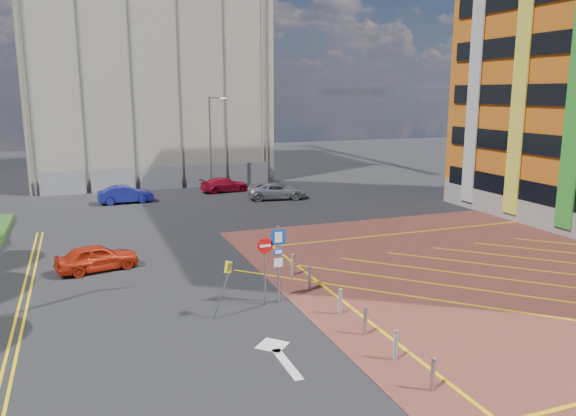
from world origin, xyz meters
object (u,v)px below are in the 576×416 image
car_blue_back (126,194)px  car_silver_back (277,191)px  car_red_left (97,257)px  warning_sign (225,282)px  car_red_back (225,185)px  lamp_back (211,140)px  sign_cluster (273,257)px

car_blue_back → car_silver_back: car_blue_back is taller
car_red_left → warning_sign: bearing=-164.2°
warning_sign → car_red_left: (-4.27, 7.79, -0.78)m
car_blue_back → car_silver_back: size_ratio=0.88×
car_red_back → lamp_back: bearing=30.3°
car_red_back → car_silver_back: car_silver_back is taller
lamp_back → car_blue_back: size_ratio=1.96×
sign_cluster → car_red_back: bearing=79.9°
car_blue_back → car_red_back: bearing=-77.8°
sign_cluster → car_blue_back: (-3.76, 23.72, -1.28)m
warning_sign → car_red_left: size_ratio=0.59×
lamp_back → warning_sign: lamp_back is taller
car_red_back → car_red_left: bearing=142.4°
sign_cluster → car_red_back: 26.37m
sign_cluster → warning_sign: 2.38m
car_red_left → car_red_back: 21.92m
car_red_left → car_blue_back: bearing=-22.1°
warning_sign → car_silver_back: (9.86, 22.02, -0.78)m
sign_cluster → car_red_left: size_ratio=0.84×
car_silver_back → warning_sign: bearing=166.2°
car_blue_back → warning_sign: bearing=-178.9°
car_blue_back → car_red_back: (8.38, 2.21, -0.07)m
car_red_left → car_silver_back: (14.13, 14.24, 0.00)m
car_red_left → lamp_back: bearing=-40.1°
warning_sign → car_silver_back: bearing=65.9°
car_blue_back → lamp_back: bearing=-68.9°
car_silver_back → lamp_back: bearing=44.3°
sign_cluster → car_silver_back: bearing=70.2°
sign_cluster → car_silver_back: (7.67, 21.25, -1.31)m
lamp_back → sign_cluster: bearing=-98.0°
car_red_back → car_blue_back: bearing=97.5°
car_blue_back → sign_cluster: bearing=-173.5°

